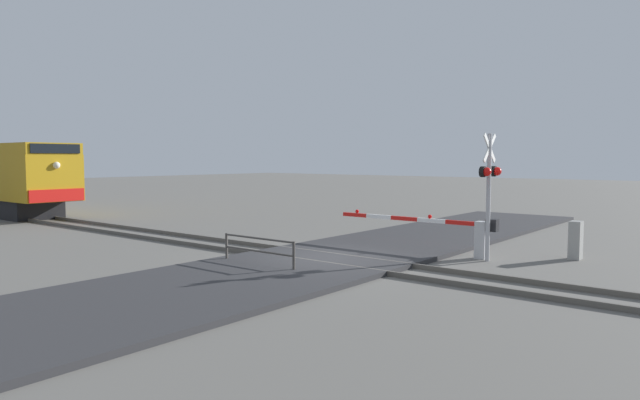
{
  "coord_description": "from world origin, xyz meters",
  "views": [
    {
      "loc": [
        -14.12,
        -11.07,
        3.29
      ],
      "look_at": [
        0.98,
        1.09,
        1.87
      ],
      "focal_mm": 31.83,
      "sensor_mm": 36.0,
      "label": 1
    }
  ],
  "objects_px": {
    "crossing_signal": "(489,182)",
    "utility_cabinet": "(576,240)",
    "crossing_gate": "(459,231)",
    "guard_railing": "(258,248)"
  },
  "relations": [
    {
      "from": "crossing_signal",
      "to": "utility_cabinet",
      "type": "distance_m",
      "value": 3.55
    },
    {
      "from": "crossing_gate",
      "to": "utility_cabinet",
      "type": "distance_m",
      "value": 3.73
    },
    {
      "from": "crossing_gate",
      "to": "utility_cabinet",
      "type": "xyz_separation_m",
      "value": [
        1.81,
        -3.25,
        -0.21
      ]
    },
    {
      "from": "crossing_signal",
      "to": "crossing_gate",
      "type": "relative_size",
      "value": 0.67
    },
    {
      "from": "crossing_signal",
      "to": "utility_cabinet",
      "type": "xyz_separation_m",
      "value": [
        2.13,
        -2.09,
        -1.93
      ]
    },
    {
      "from": "crossing_signal",
      "to": "crossing_gate",
      "type": "bearing_deg",
      "value": 74.73
    },
    {
      "from": "utility_cabinet",
      "to": "guard_railing",
      "type": "xyz_separation_m",
      "value": [
        -7.61,
        6.97,
        -0.0
      ]
    },
    {
      "from": "guard_railing",
      "to": "crossing_signal",
      "type": "bearing_deg",
      "value": -41.68
    },
    {
      "from": "crossing_gate",
      "to": "guard_railing",
      "type": "xyz_separation_m",
      "value": [
        -5.79,
        3.72,
        -0.22
      ]
    },
    {
      "from": "crossing_gate",
      "to": "guard_railing",
      "type": "bearing_deg",
      "value": 147.3
    }
  ]
}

